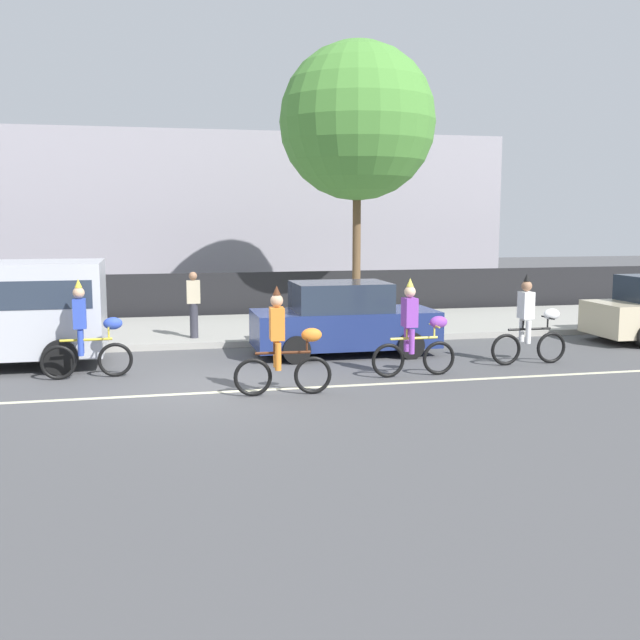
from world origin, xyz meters
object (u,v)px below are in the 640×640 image
(parade_cyclist_cobalt, at_px, (87,335))
(pedestrian_onlooker, at_px, (194,303))
(parade_cyclist_orange, at_px, (284,348))
(parade_cyclist_purple, at_px, (415,334))
(parade_cyclist_zebra, at_px, (530,325))
(parked_car_navy, at_px, (343,320))

(parade_cyclist_cobalt, bearing_deg, pedestrian_onlooker, 57.94)
(parade_cyclist_orange, bearing_deg, pedestrian_onlooker, 101.98)
(parade_cyclist_cobalt, xyz_separation_m, parade_cyclist_purple, (6.20, -1.20, 0.00))
(parade_cyclist_orange, relative_size, parade_cyclist_zebra, 1.00)
(parade_cyclist_zebra, bearing_deg, parked_car_navy, 150.76)
(parade_cyclist_purple, xyz_separation_m, pedestrian_onlooker, (-3.97, 4.75, 0.17))
(parade_cyclist_cobalt, bearing_deg, parade_cyclist_zebra, -3.81)
(parade_cyclist_cobalt, distance_m, parade_cyclist_orange, 4.08)
(parade_cyclist_cobalt, bearing_deg, parade_cyclist_purple, -10.95)
(parade_cyclist_orange, distance_m, parade_cyclist_purple, 2.93)
(parade_cyclist_purple, relative_size, parade_cyclist_zebra, 1.00)
(parade_cyclist_cobalt, xyz_separation_m, parade_cyclist_orange, (3.44, -2.19, 0.00))
(parked_car_navy, distance_m, pedestrian_onlooker, 3.88)
(parade_cyclist_cobalt, bearing_deg, parade_cyclist_orange, -32.45)
(parade_cyclist_orange, distance_m, parade_cyclist_zebra, 5.75)
(parade_cyclist_zebra, relative_size, pedestrian_onlooker, 1.19)
(parade_cyclist_cobalt, relative_size, pedestrian_onlooker, 1.19)
(parade_cyclist_purple, relative_size, parked_car_navy, 0.47)
(pedestrian_onlooker, bearing_deg, parade_cyclist_zebra, -31.59)
(parade_cyclist_orange, relative_size, parked_car_navy, 0.47)
(parade_cyclist_purple, height_order, parade_cyclist_zebra, same)
(parked_car_navy, height_order, pedestrian_onlooker, pedestrian_onlooker)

